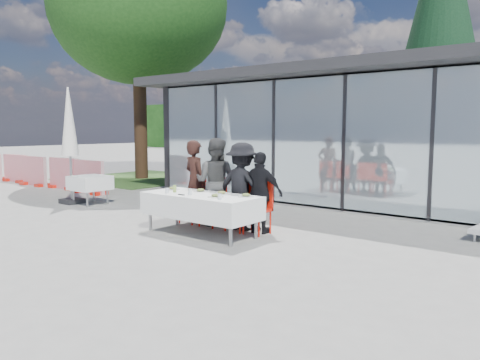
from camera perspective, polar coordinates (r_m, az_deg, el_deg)
name	(u,v)px	position (r m, az deg, el deg)	size (l,w,h in m)	color
ground	(189,238)	(8.49, -6.23, -7.00)	(90.00, 90.00, 0.00)	gray
pavilion	(441,121)	(14.55, 23.35, 6.57)	(14.80, 8.80, 3.44)	gray
treeline	(463,125)	(34.76, 25.55, 6.11)	(62.50, 2.00, 4.40)	#143912
dining_table	(201,206)	(8.63, -4.81, -3.13)	(2.26, 0.96, 0.75)	white
diner_a	(195,181)	(9.74, -5.48, -0.18)	(0.62, 0.62, 1.71)	#321B16
diner_chair_a	(195,197)	(9.77, -5.56, -2.03)	(0.44, 0.44, 0.97)	red
diner_b	(215,182)	(9.36, -3.01, -0.26)	(0.86, 0.86, 1.76)	#474747
diner_chair_b	(215,199)	(9.39, -3.09, -2.35)	(0.44, 0.44, 0.97)	red
diner_c	(242,187)	(8.94, 0.25, -0.81)	(1.09, 1.09, 1.68)	black
diner_chair_c	(241,202)	(8.96, 0.16, -2.75)	(0.44, 0.44, 0.97)	red
diner_d	(260,193)	(8.69, 2.51, -1.57)	(0.89, 0.89, 1.52)	black
diner_chair_d	(260,205)	(8.70, 2.42, -3.03)	(0.44, 0.44, 0.97)	red
plate_a	(173,189)	(9.24, -8.17, -1.06)	(0.28, 0.28, 0.07)	white
plate_b	(201,191)	(8.88, -4.83, -1.32)	(0.28, 0.28, 0.07)	white
plate_c	(222,193)	(8.51, -2.25, -1.63)	(0.28, 0.28, 0.07)	white
plate_d	(246,196)	(8.20, 0.75, -1.93)	(0.28, 0.28, 0.07)	white
plate_extra	(216,196)	(8.16, -3.00, -1.98)	(0.28, 0.28, 0.07)	white
juice_bottle	(175,189)	(8.90, -7.98, -1.06)	(0.06, 0.06, 0.14)	#87AB47
drinking_glasses	(191,193)	(8.42, -5.95, -1.57)	(1.34, 0.20, 0.10)	silver
folded_eyeglasses	(181,195)	(8.52, -7.18, -1.78)	(0.14, 0.03, 0.01)	black
spare_table_left	(90,183)	(12.61, -17.82, -0.35)	(0.86, 0.86, 0.74)	white
market_umbrella	(69,129)	(12.86, -20.09, 5.89)	(0.50, 0.50, 3.00)	black
construction_barriers	(14,170)	(18.94, -25.87, 1.10)	(11.00, 0.60, 1.00)	red
deciduous_tree	(138,7)	(19.14, -12.35, 19.86)	(7.04, 6.40, 9.38)	#382316
conifer_tree	(441,20)	(20.02, 23.29, 17.44)	(4.00, 4.00, 10.50)	#382316
grass_patch	(142,178)	(18.70, -11.88, 0.22)	(5.00, 5.00, 0.02)	#385926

